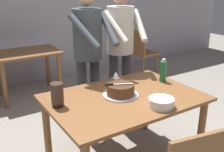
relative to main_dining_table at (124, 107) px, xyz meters
name	(u,v)px	position (x,y,z in m)	size (l,w,h in m)	color
back_wall	(27,7)	(0.00, 2.97, 0.71)	(10.00, 0.12, 2.70)	#ADA8B2
main_dining_table	(124,107)	(0.00, 0.00, 0.00)	(1.41, 0.99, 0.75)	brown
cake_on_platter	(121,90)	(-0.02, 0.04, 0.16)	(0.34, 0.34, 0.11)	silver
cake_knife	(113,84)	(-0.08, 0.07, 0.23)	(0.25, 0.13, 0.02)	silver
plate_stack	(161,103)	(0.14, -0.35, 0.15)	(0.22, 0.22, 0.08)	white
wine_glass_near	(116,76)	(0.10, 0.29, 0.21)	(0.08, 0.08, 0.14)	silver
water_bottle	(163,71)	(0.58, 0.11, 0.22)	(0.07, 0.07, 0.25)	#1E6B38
hurricane_lamp	(57,95)	(-0.60, 0.14, 0.22)	(0.11, 0.11, 0.21)	black
person_cutting_cake	(88,48)	(0.00, 0.70, 0.43)	(0.46, 0.57, 1.72)	#2D2D38
person_standing_beside	(121,43)	(0.46, 0.73, 0.43)	(0.46, 0.57, 1.72)	#2D2D38
background_table	(27,62)	(-0.28, 2.27, -0.06)	(1.00, 0.70, 0.74)	brown
background_chair_2	(142,51)	(1.91, 2.12, -0.15)	(0.47, 0.47, 0.90)	brown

